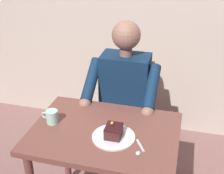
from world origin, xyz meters
TOP-DOWN VIEW (x-y plane):
  - dining_table at (0.00, 0.00)m, footprint 0.89×0.64m
  - chair at (0.00, -0.67)m, footprint 0.42×0.42m
  - seated_person at (-0.00, -0.50)m, footprint 0.53×0.58m
  - dessert_plate at (-0.07, 0.05)m, footprint 0.25×0.25m
  - cake_slice at (-0.07, 0.05)m, footprint 0.09×0.11m
  - coffee_cup at (0.34, 0.00)m, footprint 0.11×0.07m
  - dessert_spoon at (-0.24, 0.13)m, footprint 0.07×0.14m

SIDE VIEW (x-z plane):
  - chair at x=0.00m, z-range 0.05..0.96m
  - dining_table at x=0.00m, z-range 0.26..1.02m
  - seated_person at x=0.00m, z-range 0.03..1.31m
  - dessert_spoon at x=-0.24m, z-range 0.76..0.77m
  - dessert_plate at x=-0.07m, z-range 0.76..0.77m
  - coffee_cup at x=0.34m, z-range 0.76..0.85m
  - cake_slice at x=-0.07m, z-range 0.76..0.85m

